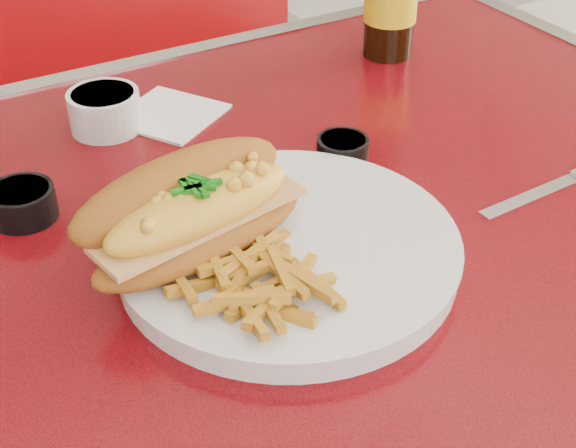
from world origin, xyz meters
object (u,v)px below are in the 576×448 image
booth_bench_far (70,215)px  dinner_plate (288,249)px  mac_hoagie (193,211)px  sauce_cup_left (22,202)px  fork (253,247)px  sauce_cup_right (343,149)px  gravy_ramekin (105,110)px  knife (568,180)px  diner_table (256,342)px

booth_bench_far → dinner_plate: size_ratio=3.70×
mac_hoagie → sauce_cup_left: bearing=115.4°
fork → booth_bench_far: bearing=-11.7°
mac_hoagie → sauce_cup_right: mac_hoagie is taller
booth_bench_far → mac_hoagie: bearing=-95.1°
booth_bench_far → gravy_ramekin: 0.76m
fork → sauce_cup_left: sauce_cup_left is taller
dinner_plate → sauce_cup_right: sauce_cup_right is taller
booth_bench_far → fork: (-0.03, -0.87, 0.50)m
gravy_ramekin → sauce_cup_right: size_ratio=1.50×
knife → booth_bench_far: bearing=106.5°
mac_hoagie → fork: (0.04, -0.02, -0.04)m
diner_table → dinner_plate: bearing=-90.6°
booth_bench_far → sauce_cup_left: 0.88m
fork → sauce_cup_right: 0.20m
dinner_plate → mac_hoagie: (-0.07, 0.03, 0.05)m
booth_bench_far → dinner_plate: (-0.00, -0.88, 0.50)m
sauce_cup_right → diner_table: bearing=-160.6°
sauce_cup_left → dinner_plate: bearing=-45.1°
gravy_ramekin → knife: size_ratio=0.41×
gravy_ramekin → sauce_cup_left: 0.18m
gravy_ramekin → diner_table: bearing=-76.9°
booth_bench_far → sauce_cup_left: booth_bench_far is taller
fork → diner_table: bearing=-36.6°
mac_hoagie → knife: mac_hoagie is taller
diner_table → knife: knife is taller
mac_hoagie → knife: 0.40m
dinner_plate → knife: size_ratio=1.61×
dinner_plate → sauce_cup_left: sauce_cup_left is taller
diner_table → gravy_ramekin: gravy_ramekin is taller
sauce_cup_left → knife: sauce_cup_left is taller
sauce_cup_left → diner_table: bearing=-31.9°
diner_table → booth_bench_far: (0.00, 0.81, -0.32)m
fork → gravy_ramekin: bearing=-4.9°
sauce_cup_right → sauce_cup_left: bearing=168.1°
booth_bench_far → dinner_plate: booth_bench_far is taller
dinner_plate → sauce_cup_right: 0.18m
gravy_ramekin → sauce_cup_left: (-0.13, -0.13, -0.01)m
gravy_ramekin → sauce_cup_right: bearing=-45.7°
mac_hoagie → sauce_cup_right: size_ratio=4.06×
diner_table → fork: (-0.03, -0.06, 0.18)m
diner_table → mac_hoagie: mac_hoagie is taller
fork → knife: fork is taller
sauce_cup_right → knife: size_ratio=0.28×
mac_hoagie → sauce_cup_right: (0.21, 0.09, -0.05)m
gravy_ramekin → sauce_cup_right: 0.28m
dinner_plate → sauce_cup_right: size_ratio=5.82×
sauce_cup_left → knife: (0.50, -0.22, -0.02)m
mac_hoagie → dinner_plate: bearing=-33.5°
mac_hoagie → sauce_cup_left: mac_hoagie is taller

